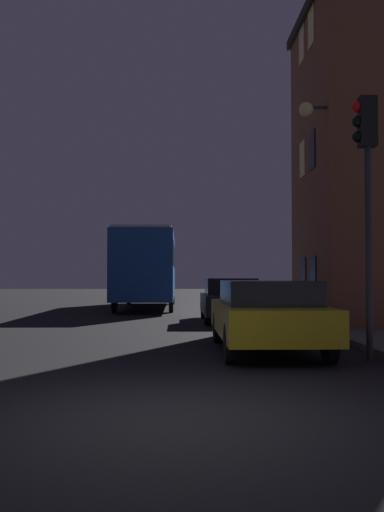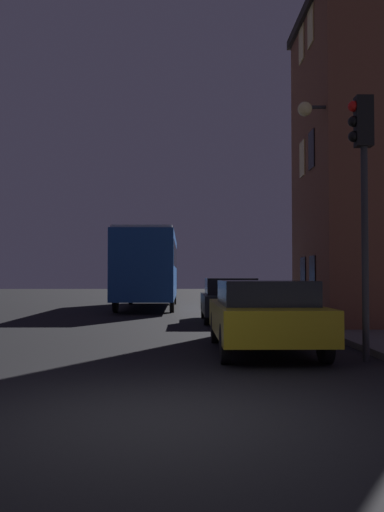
% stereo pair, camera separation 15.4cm
% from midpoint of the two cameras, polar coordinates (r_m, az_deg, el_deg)
% --- Properties ---
extents(ground_plane, '(120.00, 120.00, 0.00)m').
position_cam_midpoint_polar(ground_plane, '(6.31, -3.09, -15.71)').
color(ground_plane, black).
extents(brick_building, '(3.89, 5.20, 9.54)m').
position_cam_midpoint_polar(brick_building, '(18.18, 16.94, 8.93)').
color(brick_building, brown).
rests_on(brick_building, sidewalk).
extents(streetlamp, '(1.16, 0.38, 5.93)m').
position_cam_midpoint_polar(streetlamp, '(15.42, 13.31, 7.60)').
color(streetlamp, '#28282B').
rests_on(streetlamp, sidewalk).
extents(traffic_light, '(0.43, 0.24, 4.68)m').
position_cam_midpoint_polar(traffic_light, '(10.63, 16.63, 8.09)').
color(traffic_light, '#28282B').
rests_on(traffic_light, ground).
extents(bus, '(2.51, 10.35, 3.47)m').
position_cam_midpoint_polar(bus, '(26.83, -4.63, -0.77)').
color(bus, '#194793').
rests_on(bus, ground).
extents(car_near_lane, '(1.89, 4.79, 1.40)m').
position_cam_midpoint_polar(car_near_lane, '(11.37, 7.05, -5.69)').
color(car_near_lane, olive).
rests_on(car_near_lane, ground).
extents(car_mid_lane, '(1.78, 4.27, 1.42)m').
position_cam_midpoint_polar(car_mid_lane, '(18.81, 3.56, -4.32)').
color(car_mid_lane, black).
rests_on(car_mid_lane, ground).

